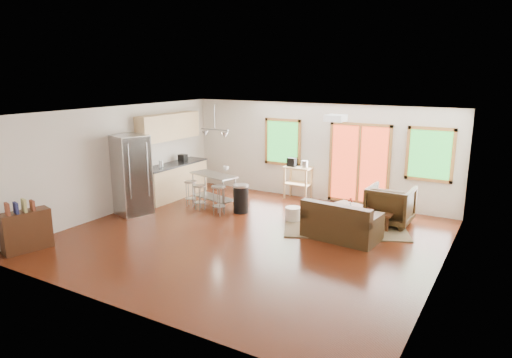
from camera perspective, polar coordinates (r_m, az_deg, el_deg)
The scene contains 29 objects.
floor at distance 9.68m, azimuth -0.91°, elevation -7.34°, with size 7.50×7.00×0.02m, color #381409.
ceiling at distance 9.10m, azimuth -0.97°, elevation 8.30°, with size 7.50×7.00×0.02m, color white.
back_wall at distance 12.38m, azimuth 7.56°, elevation 3.37°, with size 7.50×0.02×2.60m, color beige.
left_wall at distance 11.67m, azimuth -16.92°, elevation 2.32°, with size 0.02×7.00×2.60m, color beige.
right_wall at distance 8.07m, azimuth 22.53°, elevation -2.80°, with size 0.02×7.00×2.60m, color beige.
front_wall at distance 6.67m, azimuth -16.89°, elevation -5.59°, with size 7.50×0.02×2.60m, color beige.
window_left at distance 12.72m, azimuth 3.34°, elevation 4.63°, with size 1.10×0.05×1.30m.
french_doors at distance 11.96m, azimuth 12.74°, elevation 1.84°, with size 1.60×0.05×2.10m.
window_right at distance 11.50m, azimuth 20.92°, elevation 2.88°, with size 1.10×0.05×1.30m.
rug at distance 10.65m, azimuth 10.97°, elevation -5.52°, with size 2.65×2.04×0.03m, color #455B3C.
loveseat at distance 9.65m, azimuth 10.57°, elevation -5.56°, with size 1.58×0.99×0.81m.
coffee_table at distance 10.56m, azimuth 14.31°, elevation -4.04°, with size 0.98×0.60×0.39m.
armchair at distance 10.79m, azimuth 16.44°, elevation -2.93°, with size 0.95×0.89×0.98m, color black.
ottoman at distance 10.99m, azimuth 11.13°, elevation -4.01°, with size 0.55×0.55×0.37m, color black.
pouf at distance 10.70m, azimuth 4.65°, elevation -4.38°, with size 0.37×0.37×0.32m, color silver.
vase at distance 10.32m, azimuth 11.69°, elevation -3.31°, with size 0.19×0.19×0.28m.
book at distance 10.41m, azimuth 13.42°, elevation -3.03°, with size 0.21×0.03×0.29m, color brown.
cabinets at distance 12.75m, azimuth -10.38°, elevation 1.85°, with size 0.64×2.24×2.30m.
refrigerator at distance 11.45m, azimuth -15.32°, elevation 0.52°, with size 0.96×0.95×1.94m.
island at distance 11.80m, azimuth -5.33°, elevation -0.65°, with size 1.41×0.84×0.84m.
cup at distance 11.66m, azimuth -3.78°, elevation 1.44°, with size 0.14×0.11×0.14m, color white.
bar_stool_a at distance 11.87m, azimuth -8.20°, elevation -1.05°, with size 0.40×0.40×0.66m.
bar_stool_b at distance 11.52m, azimuth -7.06°, elevation -1.55°, with size 0.36×0.36×0.64m.
bar_stool_c at distance 11.03m, azimuth -4.69°, elevation -1.80°, with size 0.35×0.35×0.73m.
trash_can at distance 11.25m, azimuth -1.92°, elevation -2.44°, with size 0.40×0.40×0.71m.
kitchen_cart at distance 12.44m, azimuth 5.19°, elevation 0.98°, with size 0.74×0.48×1.12m.
bookshelf at distance 9.92m, azimuth -26.81°, elevation -5.72°, with size 0.56×0.95×1.04m.
ceiling_flush at distance 8.95m, azimuth 9.94°, elevation 7.51°, with size 0.35×0.35×0.12m, color white.
pendant_light at distance 11.47m, azimuth -5.18°, elevation 5.67°, with size 0.80×0.18×0.79m.
Camera 1 is at (4.72, -7.74, 3.38)m, focal length 32.00 mm.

